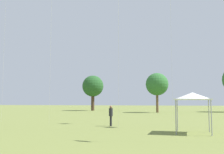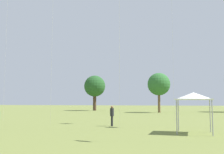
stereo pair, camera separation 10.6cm
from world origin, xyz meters
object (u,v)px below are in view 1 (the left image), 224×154
object	(u,v)px
person_standing_2	(111,114)
distant_tree_0	(93,86)
distant_tree_1	(157,84)
canopy_tent	(193,97)

from	to	relation	value
person_standing_2	distant_tree_0	distance (m)	42.12
distant_tree_0	distant_tree_1	size ratio (longest dim) A/B	1.08
distant_tree_0	person_standing_2	bearing A→B (deg)	-70.23
distant_tree_0	canopy_tent	bearing A→B (deg)	-64.08
canopy_tent	distant_tree_0	distance (m)	48.26
distant_tree_1	distant_tree_0	bearing A→B (deg)	153.40
person_standing_2	distant_tree_1	xyz separation A→B (m)	(2.25, 31.16, 4.65)
person_standing_2	distant_tree_0	world-z (taller)	distant_tree_0
distant_tree_1	canopy_tent	bearing A→B (deg)	-82.47
person_standing_2	distant_tree_0	xyz separation A→B (m)	(-14.15, 39.37, 4.93)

